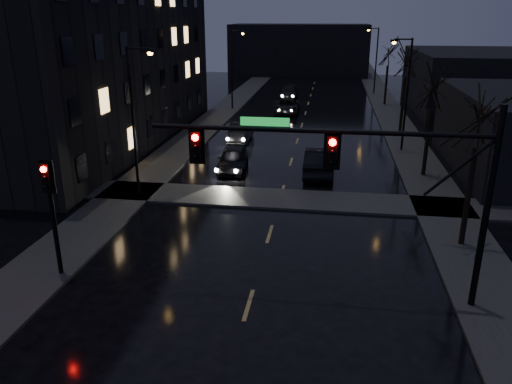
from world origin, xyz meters
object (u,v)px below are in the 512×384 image
(lead_car, at_px, (320,161))
(oncoming_car_c, at_px, (287,106))
(oncoming_car_b, at_px, (240,132))
(oncoming_car_a, at_px, (233,159))
(oncoming_car_d, at_px, (289,93))

(lead_car, bearing_deg, oncoming_car_c, -78.46)
(oncoming_car_b, height_order, lead_car, lead_car)
(oncoming_car_a, bearing_deg, oncoming_car_c, 80.06)
(oncoming_car_b, height_order, oncoming_car_c, oncoming_car_c)
(oncoming_car_a, distance_m, lead_car, 5.54)
(oncoming_car_c, bearing_deg, oncoming_car_a, -95.61)
(oncoming_car_a, distance_m, oncoming_car_b, 7.98)
(oncoming_car_b, bearing_deg, oncoming_car_c, 78.40)
(oncoming_car_a, xyz_separation_m, oncoming_car_d, (1.09, 29.41, -0.04))
(oncoming_car_a, xyz_separation_m, oncoming_car_b, (-0.93, 7.93, -0.05))
(oncoming_car_b, relative_size, oncoming_car_d, 0.86)
(oncoming_car_b, bearing_deg, oncoming_car_d, 85.26)
(oncoming_car_c, relative_size, oncoming_car_d, 1.03)
(oncoming_car_d, height_order, lead_car, lead_car)
(oncoming_car_b, distance_m, lead_car, 10.26)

